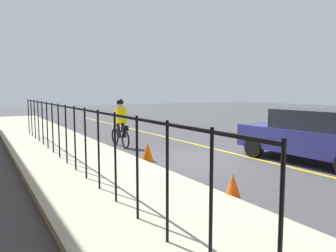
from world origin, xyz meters
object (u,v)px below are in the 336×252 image
Objects in this scene: cyclist_lead at (121,123)px; patrol_sedan at (315,135)px; traffic_cone_near at (233,187)px; traffic_cone_far at (148,151)px.

patrol_sedan is (-5.52, -3.83, -0.09)m from cyclist_lead.
traffic_cone_near is 0.94× the size of traffic_cone_far.
traffic_cone_far reaches higher than traffic_cone_near.
cyclist_lead reaches higher than patrol_sedan.
cyclist_lead is 0.41× the size of patrol_sedan.
patrol_sedan is at bearing -124.05° from traffic_cone_far.
cyclist_lead is 3.34× the size of traffic_cone_near.
patrol_sedan is 4.55m from traffic_cone_near.
traffic_cone_near is at bearing 176.06° from cyclist_lead.
traffic_cone_far is (-2.75, 0.27, -0.62)m from cyclist_lead.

